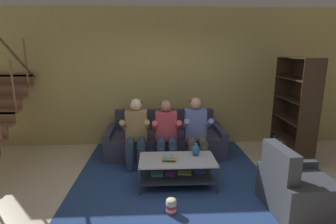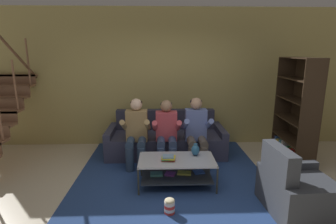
% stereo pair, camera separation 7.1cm
% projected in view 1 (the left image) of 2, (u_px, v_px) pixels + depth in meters
% --- Properties ---
extents(ground, '(16.80, 16.80, 0.00)m').
position_uv_depth(ground, '(178.00, 203.00, 3.56)').
color(ground, beige).
extents(back_partition, '(8.40, 0.12, 2.90)m').
position_uv_depth(back_partition, '(169.00, 78.00, 5.63)').
color(back_partition, tan).
rests_on(back_partition, ground).
extents(couch, '(2.29, 0.92, 0.83)m').
position_uv_depth(couch, '(165.00, 140.00, 5.25)').
color(couch, '#35374F').
rests_on(couch, ground).
extents(person_seated_left, '(0.50, 0.58, 1.20)m').
position_uv_depth(person_seated_left, '(136.00, 130.00, 4.62)').
color(person_seated_left, navy).
rests_on(person_seated_left, ground).
extents(person_seated_middle, '(0.50, 0.58, 1.17)m').
position_uv_depth(person_seated_middle, '(166.00, 131.00, 4.64)').
color(person_seated_middle, navy).
rests_on(person_seated_middle, ground).
extents(person_seated_right, '(0.50, 0.58, 1.21)m').
position_uv_depth(person_seated_right, '(196.00, 129.00, 4.67)').
color(person_seated_right, '#595048').
rests_on(person_seated_right, ground).
extents(coffee_table, '(1.15, 0.63, 0.42)m').
position_uv_depth(coffee_table, '(177.00, 168.00, 3.99)').
color(coffee_table, '#AEB5C2').
rests_on(coffee_table, ground).
extents(area_rug, '(3.07, 3.26, 0.01)m').
position_uv_depth(area_rug, '(171.00, 169.00, 4.56)').
color(area_rug, navy).
rests_on(area_rug, ground).
extents(vase, '(0.13, 0.13, 0.19)m').
position_uv_depth(vase, '(196.00, 150.00, 4.08)').
color(vase, '#2A6292').
rests_on(vase, coffee_table).
extents(book_stack, '(0.22, 0.20, 0.08)m').
position_uv_depth(book_stack, '(169.00, 158.00, 3.90)').
color(book_stack, red).
rests_on(book_stack, coffee_table).
extents(bookshelf, '(0.43, 1.15, 1.91)m').
position_uv_depth(bookshelf, '(294.00, 120.00, 4.96)').
color(bookshelf, '#322418').
rests_on(bookshelf, ground).
extents(armchair, '(0.88, 0.91, 0.88)m').
position_uv_depth(armchair, '(299.00, 191.00, 3.33)').
color(armchair, '#373B43').
rests_on(armchair, ground).
extents(popcorn_tub, '(0.13, 0.13, 0.21)m').
position_uv_depth(popcorn_tub, '(171.00, 206.00, 3.30)').
color(popcorn_tub, red).
rests_on(popcorn_tub, ground).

